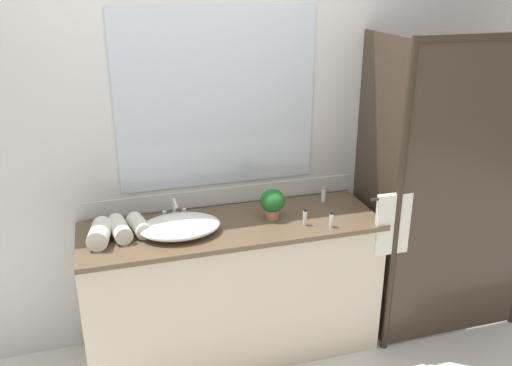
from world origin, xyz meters
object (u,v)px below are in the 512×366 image
object	(u,v)px
sink_basin	(180,226)
rolled_towel_near_edge	(100,234)
amenity_bottle_lotion	(331,220)
amenity_bottle_conditioner	(305,217)
faucet	(175,213)
rolled_towel_middle	(120,229)
rolled_towel_far_edge	(139,225)
potted_plant	(272,202)
amenity_bottle_shampoo	(324,195)

from	to	relation	value
sink_basin	rolled_towel_near_edge	xyz separation A→B (m)	(-0.44, 0.00, 0.01)
amenity_bottle_lotion	amenity_bottle_conditioner	size ratio (longest dim) A/B	0.90
faucet	rolled_towel_middle	bearing A→B (deg)	-156.10
amenity_bottle_lotion	rolled_towel_middle	size ratio (longest dim) A/B	0.42
rolled_towel_near_edge	rolled_towel_middle	size ratio (longest dim) A/B	0.94
sink_basin	rolled_towel_middle	size ratio (longest dim) A/B	2.07
sink_basin	amenity_bottle_conditioner	xyz separation A→B (m)	(0.73, -0.10, 0.01)
faucet	rolled_towel_far_edge	world-z (taller)	faucet
rolled_towel_near_edge	amenity_bottle_conditioner	bearing A→B (deg)	-5.13
amenity_bottle_conditioner	sink_basin	bearing A→B (deg)	172.15
amenity_bottle_lotion	rolled_towel_far_edge	world-z (taller)	same
sink_basin	rolled_towel_near_edge	world-z (taller)	rolled_towel_near_edge
potted_plant	amenity_bottle_lotion	distance (m)	0.37
faucet	potted_plant	distance (m)	0.60
faucet	rolled_towel_near_edge	bearing A→B (deg)	-156.51
faucet	rolled_towel_middle	xyz separation A→B (m)	(-0.33, -0.15, 0.00)
amenity_bottle_shampoo	rolled_towel_far_edge	bearing A→B (deg)	-173.98
amenity_bottle_conditioner	rolled_towel_middle	xyz separation A→B (m)	(-1.07, 0.15, 0.00)
amenity_bottle_conditioner	rolled_towel_middle	world-z (taller)	amenity_bottle_conditioner
sink_basin	potted_plant	bearing A→B (deg)	4.50
sink_basin	amenity_bottle_conditioner	world-z (taller)	amenity_bottle_conditioner
rolled_towel_middle	potted_plant	bearing A→B (deg)	-0.27
faucet	amenity_bottle_lotion	distance (m)	0.95
sink_basin	amenity_bottle_shampoo	size ratio (longest dim) A/B	4.73
rolled_towel_near_edge	rolled_towel_middle	bearing A→B (deg)	22.24
potted_plant	amenity_bottle_conditioner	distance (m)	0.22
faucet	amenity_bottle_conditioner	size ratio (longest dim) A/B	1.61
rolled_towel_near_edge	amenity_bottle_shampoo	bearing A→B (deg)	7.72
potted_plant	rolled_towel_far_edge	distance (m)	0.80
potted_plant	rolled_towel_far_edge	bearing A→B (deg)	178.19
potted_plant	amenity_bottle_lotion	bearing A→B (deg)	-36.21
faucet	sink_basin	bearing A→B (deg)	-90.00
amenity_bottle_conditioner	rolled_towel_middle	bearing A→B (deg)	171.96
rolled_towel_near_edge	rolled_towel_far_edge	bearing A→B (deg)	16.71
amenity_bottle_shampoo	potted_plant	bearing A→B (deg)	-159.28
faucet	rolled_towel_far_edge	xyz separation A→B (m)	(-0.22, -0.13, 0.00)
amenity_bottle_lotion	rolled_towel_near_edge	bearing A→B (deg)	172.38
potted_plant	amenity_bottle_shampoo	size ratio (longest dim) A/B	1.86
sink_basin	amenity_bottle_lotion	bearing A→B (deg)	-11.12
amenity_bottle_shampoo	faucet	bearing A→B (deg)	-180.00
faucet	rolled_towel_middle	distance (m)	0.36
rolled_towel_middle	amenity_bottle_conditioner	bearing A→B (deg)	-8.04
sink_basin	amenity_bottle_conditioner	size ratio (longest dim) A/B	4.47
sink_basin	amenity_bottle_lotion	size ratio (longest dim) A/B	4.97
faucet	potted_plant	xyz separation A→B (m)	(0.58, -0.15, 0.06)
rolled_towel_far_edge	rolled_towel_near_edge	bearing A→B (deg)	-163.29
rolled_towel_far_edge	amenity_bottle_lotion	bearing A→B (deg)	-12.46
amenity_bottle_shampoo	rolled_towel_far_edge	distance (m)	1.21
potted_plant	rolled_towel_middle	world-z (taller)	potted_plant
sink_basin	faucet	size ratio (longest dim) A/B	2.78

